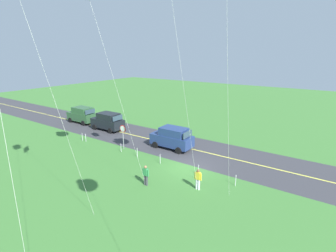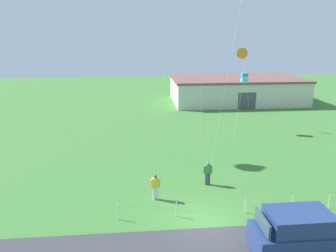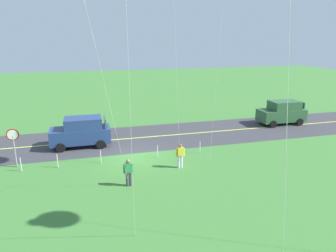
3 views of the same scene
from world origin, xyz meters
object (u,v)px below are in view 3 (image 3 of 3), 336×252
object	(u,v)px
car_suv_foreground	(81,132)
person_adult_near	(180,155)
stop_sign	(13,140)
person_adult_companion	(129,172)
car_parked_west_far	(282,112)

from	to	relation	value
car_suv_foreground	person_adult_near	distance (m)	8.40
stop_sign	person_adult_companion	bearing A→B (deg)	145.81
person_adult_companion	car_parked_west_far	bearing A→B (deg)	-149.42
car_parked_west_far	stop_sign	distance (m)	23.08
car_suv_foreground	person_adult_near	size ratio (longest dim) A/B	2.75
stop_sign	person_adult_near	bearing A→B (deg)	164.37
car_suv_foreground	stop_sign	bearing A→B (deg)	36.40
car_suv_foreground	person_adult_near	bearing A→B (deg)	136.00
car_parked_west_far	person_adult_companion	xyz separation A→B (m)	(16.01, 9.08, -0.29)
car_suv_foreground	car_parked_west_far	world-z (taller)	same
car_suv_foreground	car_parked_west_far	distance (m)	18.60
person_adult_near	person_adult_companion	world-z (taller)	same
car_parked_west_far	person_adult_companion	bearing A→B (deg)	29.56
person_adult_companion	car_suv_foreground	bearing A→B (deg)	-70.32
person_adult_near	person_adult_companion	distance (m)	3.88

